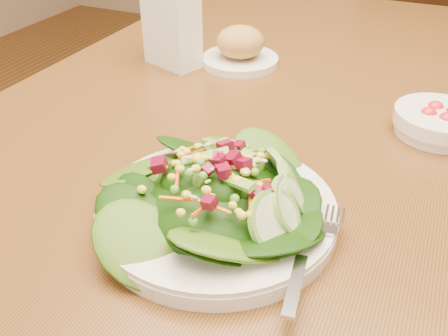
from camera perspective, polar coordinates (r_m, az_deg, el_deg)
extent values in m
cube|color=brown|center=(0.86, 6.49, 6.79)|extent=(0.90, 1.40, 0.04)
cylinder|color=black|center=(1.69, 0.07, 6.74)|extent=(0.07, 0.07, 0.71)
cube|color=black|center=(2.02, 19.98, 12.53)|extent=(0.55, 0.55, 0.04)
cylinder|color=black|center=(2.32, 22.87, 8.05)|extent=(0.04, 0.04, 0.44)
cylinder|color=black|center=(2.25, 13.30, 9.13)|extent=(0.04, 0.04, 0.44)
cylinder|color=black|center=(1.91, 13.74, 4.46)|extent=(0.04, 0.04, 0.44)
cylinder|color=white|center=(0.57, -0.83, -5.19)|extent=(0.27, 0.27, 0.02)
ellipsoid|color=black|center=(0.55, -0.85, -2.82)|extent=(0.18, 0.18, 0.04)
cube|color=silver|center=(0.51, 9.71, -9.22)|extent=(0.05, 0.18, 0.01)
cylinder|color=white|center=(0.98, 1.83, 12.17)|extent=(0.15, 0.15, 0.01)
ellipsoid|color=#B6854D|center=(0.97, 1.87, 14.23)|extent=(0.09, 0.09, 0.06)
cylinder|color=white|center=(0.79, 23.32, 4.80)|extent=(0.13, 0.13, 0.04)
sphere|color=red|center=(0.80, 22.96, 6.14)|extent=(0.03, 0.03, 0.03)
sphere|color=red|center=(0.78, 22.28, 5.51)|extent=(0.03, 0.03, 0.03)
sphere|color=red|center=(0.77, 24.05, 4.86)|extent=(0.03, 0.03, 0.03)
cube|color=white|center=(0.97, -5.99, 15.47)|extent=(0.12, 0.09, 0.14)
cube|color=white|center=(0.96, -6.03, 16.06)|extent=(0.10, 0.07, 0.12)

